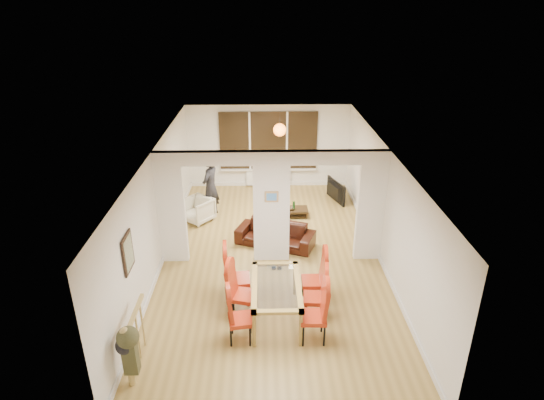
{
  "coord_description": "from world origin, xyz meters",
  "views": [
    {
      "loc": [
        -0.19,
        -9.07,
        5.52
      ],
      "look_at": [
        0.03,
        0.6,
        1.21
      ],
      "focal_mm": 30.0,
      "sensor_mm": 36.0,
      "label": 1
    }
  ],
  "objects_px": {
    "television": "(333,191)",
    "bowl": "(290,209)",
    "dining_chair_la": "(240,316)",
    "dining_chair_lc": "(238,275)",
    "person": "(210,187)",
    "dining_chair_rc": "(313,278)",
    "bottle": "(294,205)",
    "dining_table": "(276,302)",
    "dining_chair_ra": "(313,313)",
    "coffee_table": "(291,212)",
    "sofa": "(275,234)",
    "dining_chair_lb": "(242,292)",
    "armchair": "(198,210)",
    "dining_chair_rb": "(315,294)"
  },
  "relations": [
    {
      "from": "dining_table",
      "to": "dining_chair_lc",
      "type": "distance_m",
      "value": 0.95
    },
    {
      "from": "dining_chair_la",
      "to": "dining_chair_lc",
      "type": "distance_m",
      "value": 1.15
    },
    {
      "from": "dining_chair_rb",
      "to": "bottle",
      "type": "bearing_deg",
      "value": 96.92
    },
    {
      "from": "dining_chair_rc",
      "to": "sofa",
      "type": "height_order",
      "value": "dining_chair_rc"
    },
    {
      "from": "dining_chair_ra",
      "to": "coffee_table",
      "type": "relative_size",
      "value": 1.18
    },
    {
      "from": "dining_chair_rc",
      "to": "coffee_table",
      "type": "height_order",
      "value": "dining_chair_rc"
    },
    {
      "from": "dining_table",
      "to": "bottle",
      "type": "height_order",
      "value": "dining_table"
    },
    {
      "from": "dining_chair_lb",
      "to": "person",
      "type": "height_order",
      "value": "person"
    },
    {
      "from": "dining_chair_la",
      "to": "bottle",
      "type": "relative_size",
      "value": 4.05
    },
    {
      "from": "dining_table",
      "to": "armchair",
      "type": "height_order",
      "value": "dining_table"
    },
    {
      "from": "coffee_table",
      "to": "bottle",
      "type": "bearing_deg",
      "value": -20.66
    },
    {
      "from": "bottle",
      "to": "dining_table",
      "type": "bearing_deg",
      "value": -98.06
    },
    {
      "from": "television",
      "to": "bottle",
      "type": "bearing_deg",
      "value": 111.29
    },
    {
      "from": "dining_chair_ra",
      "to": "person",
      "type": "relative_size",
      "value": 0.65
    },
    {
      "from": "dining_table",
      "to": "sofa",
      "type": "distance_m",
      "value": 2.81
    },
    {
      "from": "dining_chair_rc",
      "to": "television",
      "type": "xyz_separation_m",
      "value": [
        1.1,
        4.87,
        -0.24
      ]
    },
    {
      "from": "dining_chair_rc",
      "to": "bottle",
      "type": "distance_m",
      "value": 3.85
    },
    {
      "from": "dining_chair_la",
      "to": "dining_chair_ra",
      "type": "height_order",
      "value": "dining_chair_ra"
    },
    {
      "from": "dining_chair_lb",
      "to": "sofa",
      "type": "distance_m",
      "value": 2.83
    },
    {
      "from": "person",
      "to": "bowl",
      "type": "distance_m",
      "value": 2.26
    },
    {
      "from": "sofa",
      "to": "dining_table",
      "type": "bearing_deg",
      "value": -70.17
    },
    {
      "from": "armchair",
      "to": "person",
      "type": "xyz_separation_m",
      "value": [
        0.34,
        0.36,
        0.52
      ]
    },
    {
      "from": "dining_chair_rb",
      "to": "dining_table",
      "type": "bearing_deg",
      "value": -173.41
    },
    {
      "from": "dining_chair_la",
      "to": "person",
      "type": "relative_size",
      "value": 0.6
    },
    {
      "from": "dining_chair_ra",
      "to": "bottle",
      "type": "bearing_deg",
      "value": 92.42
    },
    {
      "from": "dining_chair_rc",
      "to": "bottle",
      "type": "xyz_separation_m",
      "value": [
        -0.12,
        3.84,
        -0.21
      ]
    },
    {
      "from": "dining_chair_lb",
      "to": "dining_chair_rb",
      "type": "bearing_deg",
      "value": 12.08
    },
    {
      "from": "television",
      "to": "coffee_table",
      "type": "bearing_deg",
      "value": 108.61
    },
    {
      "from": "dining_chair_rb",
      "to": "coffee_table",
      "type": "height_order",
      "value": "dining_chair_rb"
    },
    {
      "from": "dining_table",
      "to": "person",
      "type": "xyz_separation_m",
      "value": [
        -1.65,
        4.49,
        0.48
      ]
    },
    {
      "from": "dining_chair_lb",
      "to": "dining_chair_rc",
      "type": "relative_size",
      "value": 1.01
    },
    {
      "from": "dining_chair_lc",
      "to": "armchair",
      "type": "relative_size",
      "value": 1.63
    },
    {
      "from": "dining_chair_la",
      "to": "sofa",
      "type": "relative_size",
      "value": 0.55
    },
    {
      "from": "bowl",
      "to": "television",
      "type": "bearing_deg",
      "value": 38.55
    },
    {
      "from": "coffee_table",
      "to": "bowl",
      "type": "bearing_deg",
      "value": -102.39
    },
    {
      "from": "dining_chair_ra",
      "to": "bowl",
      "type": "xyz_separation_m",
      "value": [
        -0.1,
        4.91,
        -0.31
      ]
    },
    {
      "from": "dining_chair_la",
      "to": "dining_chair_rc",
      "type": "height_order",
      "value": "dining_chair_rc"
    },
    {
      "from": "dining_chair_rc",
      "to": "person",
      "type": "distance_m",
      "value": 4.65
    },
    {
      "from": "dining_chair_lb",
      "to": "armchair",
      "type": "height_order",
      "value": "dining_chair_lb"
    },
    {
      "from": "person",
      "to": "dining_table",
      "type": "bearing_deg",
      "value": 42.55
    },
    {
      "from": "dining_chair_ra",
      "to": "sofa",
      "type": "xyz_separation_m",
      "value": [
        -0.56,
        3.39,
        -0.28
      ]
    },
    {
      "from": "person",
      "to": "bottle",
      "type": "distance_m",
      "value": 2.32
    },
    {
      "from": "dining_chair_rc",
      "to": "armchair",
      "type": "height_order",
      "value": "dining_chair_rc"
    },
    {
      "from": "person",
      "to": "dining_chair_lb",
      "type": "bearing_deg",
      "value": 35.37
    },
    {
      "from": "television",
      "to": "bowl",
      "type": "xyz_separation_m",
      "value": [
        -1.31,
        -1.04,
        -0.06
      ]
    },
    {
      "from": "dining_chair_la",
      "to": "television",
      "type": "height_order",
      "value": "dining_chair_la"
    },
    {
      "from": "bowl",
      "to": "dining_chair_lb",
      "type": "bearing_deg",
      "value": -105.16
    },
    {
      "from": "armchair",
      "to": "bottle",
      "type": "distance_m",
      "value": 2.61
    },
    {
      "from": "dining_chair_rb",
      "to": "dining_chair_ra",
      "type": "bearing_deg",
      "value": -92.75
    },
    {
      "from": "bottle",
      "to": "dining_chair_lc",
      "type": "bearing_deg",
      "value": -109.64
    }
  ]
}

